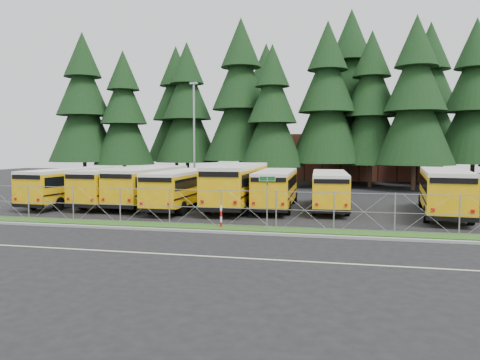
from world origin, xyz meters
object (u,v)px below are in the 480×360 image
object	(u,v)px
striped_bollard	(221,216)
bus_6	(330,191)
light_standard	(194,134)
bus_0	(73,187)
bus_2	(151,187)
bus_3	(183,190)
bus_1	(120,187)
street_sign	(267,191)
bus_5	(276,190)
bus_4	(238,186)
bus_east	(444,193)

from	to	relation	value
striped_bollard	bus_6	bearing A→B (deg)	58.13
striped_bollard	light_standard	xyz separation A→B (m)	(-7.09, 16.85, 4.90)
striped_bollard	bus_0	bearing A→B (deg)	152.10
bus_2	light_standard	distance (m)	9.83
bus_3	bus_1	bearing A→B (deg)	169.02
bus_2	street_sign	size ratio (longest dim) A/B	3.81
bus_1	bus_6	size ratio (longest dim) A/B	1.05
bus_5	street_sign	world-z (taller)	street_sign
bus_0	bus_3	world-z (taller)	bus_0
street_sign	light_standard	distance (m)	20.00
bus_1	bus_6	distance (m)	15.24
bus_0	bus_5	bearing A→B (deg)	8.08
street_sign	bus_4	bearing A→B (deg)	112.41
bus_3	bus_6	xyz separation A→B (m)	(9.95, 1.90, -0.04)
bus_6	light_standard	bearing A→B (deg)	143.17
bus_2	light_standard	size ratio (longest dim) A/B	1.06
bus_1	light_standard	size ratio (longest dim) A/B	1.03
bus_4	light_standard	size ratio (longest dim) A/B	1.16
bus_2	street_sign	world-z (taller)	street_sign
bus_0	street_sign	distance (m)	17.50
bus_0	striped_bollard	distance (m)	15.09
bus_0	bus_4	world-z (taller)	bus_4
striped_bollard	bus_5	bearing A→B (deg)	78.06
bus_5	light_standard	distance (m)	13.00
bus_0	bus_east	size ratio (longest dim) A/B	0.93
bus_4	bus_2	bearing A→B (deg)	-179.75
bus_0	light_standard	world-z (taller)	light_standard
bus_6	bus_east	distance (m)	7.19
bus_east	bus_0	bearing A→B (deg)	-173.76
bus_3	bus_east	bearing A→B (deg)	2.03
bus_4	bus_6	size ratio (longest dim) A/B	1.18
bus_5	light_standard	xyz separation A→B (m)	(-8.83, 8.58, 4.16)
bus_6	bus_1	bearing A→B (deg)	179.77
bus_3	striped_bollard	size ratio (longest dim) A/B	8.53
bus_2	bus_3	bearing A→B (deg)	-20.11
bus_1	bus_5	size ratio (longest dim) A/B	1.02
light_standard	bus_6	bearing A→B (deg)	-33.43
bus_6	light_standard	world-z (taller)	light_standard
bus_0	bus_4	xyz separation A→B (m)	(12.41, 0.95, 0.18)
bus_3	striped_bollard	world-z (taller)	bus_3
bus_6	light_standard	size ratio (longest dim) A/B	0.98
bus_5	striped_bollard	bearing A→B (deg)	-104.36
bus_5	bus_4	bearing A→B (deg)	-176.73
bus_1	light_standard	distance (m)	10.34
bus_3	bus_east	xyz separation A→B (m)	(16.99, 0.48, 0.11)
bus_5	street_sign	xyz separation A→B (m)	(0.79, -8.60, 0.69)
bus_0	light_standard	size ratio (longest dim) A/B	1.02
bus_east	light_standard	size ratio (longest dim) A/B	1.09
striped_bollard	bus_east	bearing A→B (deg)	30.13
bus_4	light_standard	xyz separation A→B (m)	(-6.18, 8.85, 3.97)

